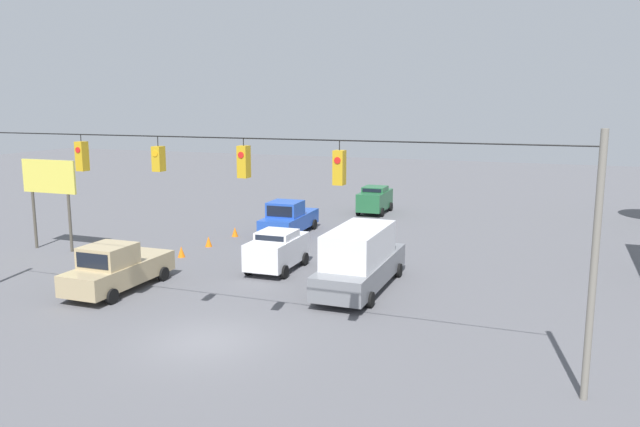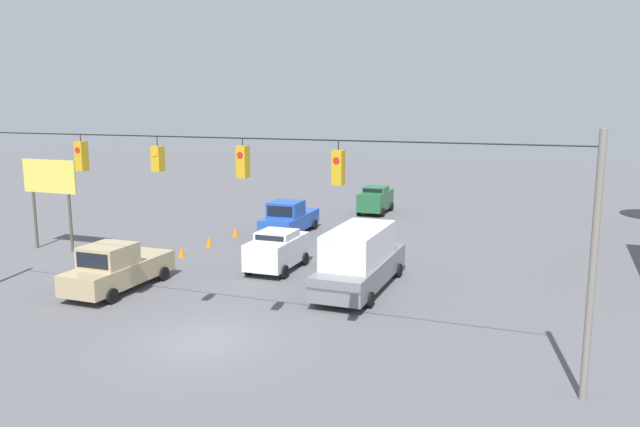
{
  "view_description": "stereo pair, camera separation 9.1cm",
  "coord_description": "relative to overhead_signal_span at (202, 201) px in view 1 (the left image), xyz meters",
  "views": [
    {
      "loc": [
        -10.86,
        17.49,
        8.08
      ],
      "look_at": [
        -0.5,
        -9.72,
        2.85
      ],
      "focal_mm": 35.0,
      "sensor_mm": 36.0,
      "label": 1
    },
    {
      "loc": [
        -10.94,
        17.45,
        8.08
      ],
      "look_at": [
        -0.5,
        -9.72,
        2.85
      ],
      "focal_mm": 35.0,
      "sensor_mm": 36.0,
      "label": 2
    }
  ],
  "objects": [
    {
      "name": "ground_plane",
      "position": [
        0.03,
        0.05,
        -4.86
      ],
      "size": [
        140.0,
        140.0,
        0.0
      ],
      "primitive_type": "plane",
      "color": "#56565B"
    },
    {
      "name": "overhead_signal_span",
      "position": [
        0.0,
        0.0,
        0.0
      ],
      "size": [
        24.12,
        0.38,
        7.41
      ],
      "color": "slate",
      "rests_on": "ground_plane"
    },
    {
      "name": "pickup_truck_tan_parked_shoulder",
      "position": [
        6.66,
        -3.71,
        -3.88
      ],
      "size": [
        2.21,
        5.49,
        2.12
      ],
      "color": "tan",
      "rests_on": "ground_plane"
    },
    {
      "name": "pickup_truck_blue_withflow_far",
      "position": [
        4.42,
        -17.03,
        -3.88
      ],
      "size": [
        2.39,
        5.44,
        2.12
      ],
      "color": "#234CB2",
      "rests_on": "ground_plane"
    },
    {
      "name": "box_truck_grey_crossing_near",
      "position": [
        -3.13,
        -7.58,
        -3.49
      ],
      "size": [
        2.44,
        7.23,
        2.76
      ],
      "color": "slate",
      "rests_on": "ground_plane"
    },
    {
      "name": "sedan_white_withflow_mid",
      "position": [
        1.58,
        -9.2,
        -3.85
      ],
      "size": [
        2.1,
        4.0,
        1.94
      ],
      "color": "silver",
      "rests_on": "ground_plane"
    },
    {
      "name": "sedan_green_withflow_deep",
      "position": [
        1.48,
        -26.11,
        -3.84
      ],
      "size": [
        2.02,
        4.05,
        1.97
      ],
      "color": "#236038",
      "rests_on": "ground_plane"
    },
    {
      "name": "traffic_cone_nearest",
      "position": [
        7.26,
        -3.97,
        -4.57
      ],
      "size": [
        0.39,
        0.39,
        0.58
      ],
      "primitive_type": "cone",
      "color": "orange",
      "rests_on": "ground_plane"
    },
    {
      "name": "traffic_cone_second",
      "position": [
        7.14,
        -6.75,
        -4.57
      ],
      "size": [
        0.39,
        0.39,
        0.58
      ],
      "primitive_type": "cone",
      "color": "orange",
      "rests_on": "ground_plane"
    },
    {
      "name": "traffic_cone_third",
      "position": [
        7.37,
        -9.71,
        -4.57
      ],
      "size": [
        0.39,
        0.39,
        0.58
      ],
      "primitive_type": "cone",
      "color": "orange",
      "rests_on": "ground_plane"
    },
    {
      "name": "traffic_cone_fourth",
      "position": [
        7.28,
        -12.32,
        -4.57
      ],
      "size": [
        0.39,
        0.39,
        0.58
      ],
      "primitive_type": "cone",
      "color": "orange",
      "rests_on": "ground_plane"
    },
    {
      "name": "traffic_cone_fifth",
      "position": [
        7.18,
        -15.24,
        -4.57
      ],
      "size": [
        0.39,
        0.39,
        0.58
      ],
      "primitive_type": "cone",
      "color": "orange",
      "rests_on": "ground_plane"
    },
    {
      "name": "roadside_billboard",
      "position": [
        14.9,
        -8.64,
        -1.21
      ],
      "size": [
        3.55,
        0.16,
        4.99
      ],
      "color": "#4C473D",
      "rests_on": "ground_plane"
    }
  ]
}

